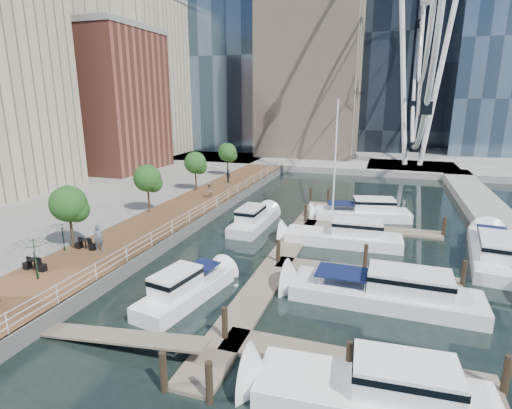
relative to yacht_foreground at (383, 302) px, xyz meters
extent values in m
plane|color=black|center=(-10.32, -4.41, 0.00)|extent=(520.00, 520.00, 0.00)
cube|color=brown|center=(-19.32, 10.59, 0.50)|extent=(6.00, 60.00, 1.00)
cube|color=#595954|center=(-16.32, 10.59, 0.50)|extent=(0.25, 60.00, 1.00)
cube|color=gray|center=(-10.32, 97.59, 0.50)|extent=(200.00, 114.00, 1.00)
cube|color=gray|center=(9.68, 15.59, 0.50)|extent=(4.00, 60.00, 1.00)
cube|color=gray|center=(3.68, 47.59, 0.50)|extent=(14.00, 12.00, 1.00)
cube|color=#6D6051|center=(-7.32, 5.59, 0.10)|extent=(2.00, 32.00, 0.20)
cube|color=#6D6051|center=(-1.32, -6.41, 0.10)|extent=(12.00, 2.00, 0.20)
cube|color=#6D6051|center=(-1.32, 3.59, 0.10)|extent=(12.00, 2.00, 0.20)
cube|color=#6D6051|center=(-1.32, 13.59, 0.10)|extent=(12.00, 2.00, 0.20)
cube|color=brown|center=(-40.32, 29.59, 11.00)|extent=(12.00, 14.00, 20.00)
cube|color=#BCAD8E|center=(-46.32, 45.59, 15.00)|extent=(14.00, 16.00, 28.00)
cylinder|color=white|center=(1.18, 47.59, 14.00)|extent=(0.80, 0.80, 26.00)
cylinder|color=white|center=(6.18, 47.59, 14.00)|extent=(0.80, 0.80, 26.00)
cylinder|color=#3F2B1C|center=(-21.72, -0.41, 2.20)|extent=(0.20, 0.20, 2.40)
sphere|color=#265B1E|center=(-21.72, -0.41, 4.30)|extent=(2.60, 2.60, 2.60)
cylinder|color=#3F2B1C|center=(-21.72, 9.59, 2.20)|extent=(0.20, 0.20, 2.40)
sphere|color=#265B1E|center=(-21.72, 9.59, 4.30)|extent=(2.60, 2.60, 2.60)
cylinder|color=#3F2B1C|center=(-21.72, 19.59, 2.20)|extent=(0.20, 0.20, 2.40)
sphere|color=#265B1E|center=(-21.72, 19.59, 4.30)|extent=(2.60, 2.60, 2.60)
cylinder|color=#3F2B1C|center=(-21.72, 29.59, 2.20)|extent=(0.20, 0.20, 2.40)
sphere|color=#265B1E|center=(-21.72, 29.59, 4.30)|extent=(2.60, 2.60, 2.60)
imported|color=slate|center=(-19.45, -0.36, 1.96)|extent=(0.83, 0.80, 1.92)
imported|color=gray|center=(-18.69, 16.66, 1.79)|extent=(0.83, 0.93, 1.58)
imported|color=#31353D|center=(-19.78, 25.02, 1.88)|extent=(1.08, 0.96, 1.76)
imported|color=#103A17|center=(-19.84, -5.46, 2.32)|extent=(3.15, 3.20, 2.64)
imported|color=#0D3318|center=(-21.80, -1.20, 2.06)|extent=(2.76, 2.79, 2.11)
camera|label=1|loc=(-0.54, -22.30, 11.46)|focal=28.00mm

